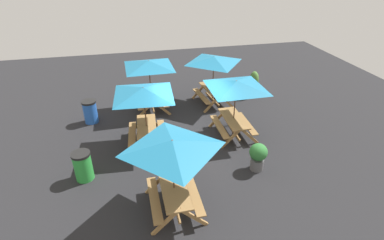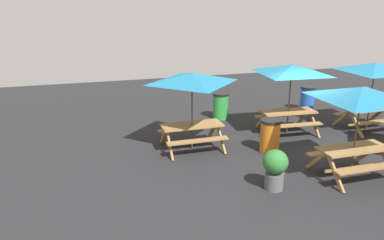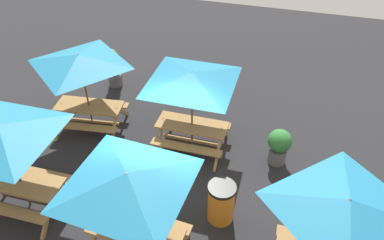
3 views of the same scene
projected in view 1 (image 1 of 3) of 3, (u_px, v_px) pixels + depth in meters
name	position (u px, v px, depth m)	size (l,w,h in m)	color
ground_plane	(191.00, 138.00, 11.66)	(24.00, 24.00, 0.00)	#232326
picnic_table_0	(173.00, 150.00, 7.52)	(2.02, 2.02, 2.34)	olive
picnic_table_1	(236.00, 89.00, 10.90)	(2.83, 2.83, 2.34)	olive
picnic_table_2	(149.00, 68.00, 12.86)	(2.83, 2.83, 2.34)	olive
picnic_table_3	(144.00, 96.00, 10.37)	(2.82, 2.82, 2.34)	olive
picnic_table_4	(214.00, 63.00, 13.37)	(2.24, 2.24, 2.34)	olive
trash_bin_blue	(90.00, 112.00, 12.53)	(0.59, 0.59, 0.98)	blue
trash_bin_green	(83.00, 166.00, 9.37)	(0.59, 0.59, 0.98)	green
trash_bin_orange	(189.00, 148.00, 10.21)	(0.59, 0.59, 0.98)	orange
potted_plant_0	(254.00, 84.00, 14.72)	(0.46, 0.46, 1.30)	#59595B
potted_plant_1	(258.00, 155.00, 9.75)	(0.59, 0.59, 0.98)	#59595B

